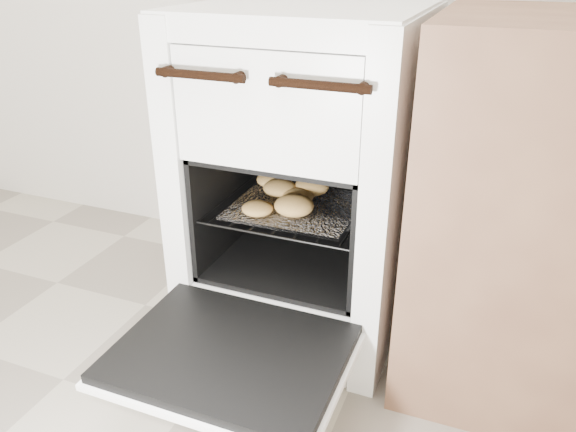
% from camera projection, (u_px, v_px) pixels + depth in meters
% --- Properties ---
extents(stove, '(0.55, 0.61, 0.84)m').
position_uv_depth(stove, '(307.00, 180.00, 1.48)').
color(stove, white).
rests_on(stove, ground).
extents(oven_door, '(0.49, 0.38, 0.03)m').
position_uv_depth(oven_door, '(230.00, 355.00, 1.19)').
color(oven_door, black).
rests_on(oven_door, stove).
extents(oven_rack, '(0.40, 0.38, 0.01)m').
position_uv_depth(oven_rack, '(298.00, 206.00, 1.45)').
color(oven_rack, black).
rests_on(oven_rack, stove).
extents(foil_sheet, '(0.31, 0.27, 0.01)m').
position_uv_depth(foil_sheet, '(296.00, 206.00, 1.43)').
color(foil_sheet, white).
rests_on(foil_sheet, oven_rack).
extents(baked_rolls, '(0.24, 0.28, 0.05)m').
position_uv_depth(baked_rolls, '(289.00, 194.00, 1.44)').
color(baked_rolls, tan).
rests_on(baked_rolls, foil_sheet).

